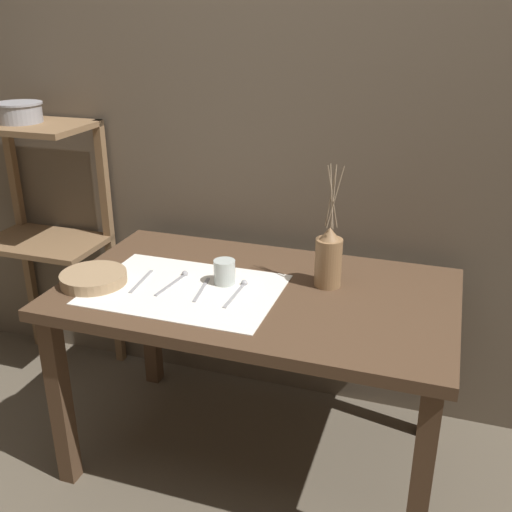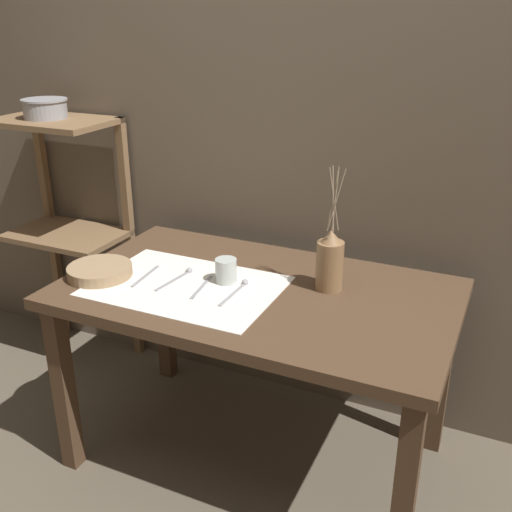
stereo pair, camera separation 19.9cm
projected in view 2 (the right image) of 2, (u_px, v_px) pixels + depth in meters
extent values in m
plane|color=brown|center=(257.00, 454.00, 2.31)|extent=(12.00, 12.00, 0.00)
cube|color=brown|center=(312.00, 120.00, 2.27)|extent=(7.00, 0.06, 2.40)
cube|color=#4C3523|center=(257.00, 294.00, 2.05)|extent=(1.34, 0.78, 0.04)
cube|color=#4C3523|center=(64.00, 389.00, 2.14)|extent=(0.06, 0.06, 0.67)
cube|color=#4C3523|center=(405.00, 496.00, 1.67)|extent=(0.06, 0.06, 0.67)
cube|color=#4C3523|center=(165.00, 310.00, 2.70)|extent=(0.06, 0.06, 0.67)
cube|color=#4C3523|center=(442.00, 374.00, 2.23)|extent=(0.06, 0.06, 0.67)
cube|color=brown|center=(52.00, 122.00, 2.53)|extent=(0.51, 0.33, 0.02)
cube|color=brown|center=(67.00, 235.00, 2.72)|extent=(0.51, 0.33, 0.02)
cube|color=brown|center=(51.00, 229.00, 2.96)|extent=(0.04, 0.04, 1.16)
cube|color=brown|center=(130.00, 244.00, 2.78)|extent=(0.04, 0.04, 1.16)
cube|color=white|center=(186.00, 286.00, 2.06)|extent=(0.63, 0.45, 0.00)
cylinder|color=olive|center=(330.00, 266.00, 2.01)|extent=(0.09, 0.09, 0.17)
cone|color=olive|center=(331.00, 236.00, 1.97)|extent=(0.07, 0.07, 0.04)
cylinder|color=#847056|center=(333.00, 199.00, 1.92)|extent=(0.03, 0.05, 0.21)
cylinder|color=#847056|center=(334.00, 199.00, 1.92)|extent=(0.04, 0.01, 0.21)
cylinder|color=#847056|center=(336.00, 200.00, 1.91)|extent=(0.05, 0.04, 0.21)
cylinder|color=#847056|center=(335.00, 199.00, 1.92)|extent=(0.00, 0.05, 0.20)
cylinder|color=#847056|center=(332.00, 201.00, 1.93)|extent=(0.03, 0.01, 0.19)
cylinder|color=#9E7F5B|center=(100.00, 271.00, 2.12)|extent=(0.23, 0.23, 0.04)
cylinder|color=#B7C1BC|center=(225.00, 271.00, 2.06)|extent=(0.07, 0.07, 0.09)
cube|color=#939399|center=(145.00, 276.00, 2.12)|extent=(0.03, 0.19, 0.00)
cube|color=#939399|center=(173.00, 281.00, 2.09)|extent=(0.03, 0.19, 0.00)
sphere|color=#939399|center=(189.00, 271.00, 2.16)|extent=(0.02, 0.02, 0.02)
cube|color=#939399|center=(202.00, 287.00, 2.04)|extent=(0.04, 0.19, 0.00)
cube|color=#939399|center=(233.00, 294.00, 1.99)|extent=(0.01, 0.19, 0.00)
sphere|color=#939399|center=(245.00, 283.00, 2.07)|extent=(0.02, 0.02, 0.02)
cylinder|color=#939399|center=(45.00, 109.00, 2.52)|extent=(0.18, 0.18, 0.08)
cylinder|color=#939399|center=(44.00, 100.00, 2.50)|extent=(0.19, 0.19, 0.01)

